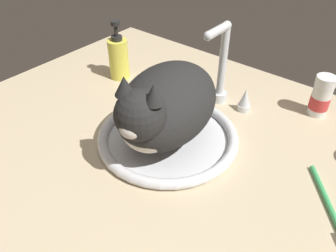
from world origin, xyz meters
TOP-DOWN VIEW (x-y plane):
  - countertop at (0.00, 0.00)cm, footprint 102.08×83.88cm
  - sink_basin at (2.56, -1.30)cm, footprint 31.41×31.41cm
  - faucet at (2.56, 19.28)cm, footprint 17.81×10.71cm
  - cat at (2.91, -2.94)cm, footprint 23.87×37.10cm
  - soap_pump_bottle at (-26.60, 12.36)cm, footprint 5.55×5.55cm
  - pill_bottle at (24.67, 30.11)cm, footprint 4.76×4.76cm
  - toothbrush at (37.12, 2.41)cm, footprint 12.25×15.36cm

SIDE VIEW (x-z plane):
  - countertop at x=0.00cm, z-range 0.00..3.00cm
  - toothbrush at x=37.12cm, z-range 2.76..4.46cm
  - sink_basin at x=2.56cm, z-range 2.85..5.16cm
  - pill_bottle at x=24.67cm, z-range 2.63..13.00cm
  - soap_pump_bottle at x=-26.60cm, z-range 0.77..17.52cm
  - faucet at x=2.56cm, z-range 0.50..21.87cm
  - cat at x=2.91cm, z-range 3.93..22.61cm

